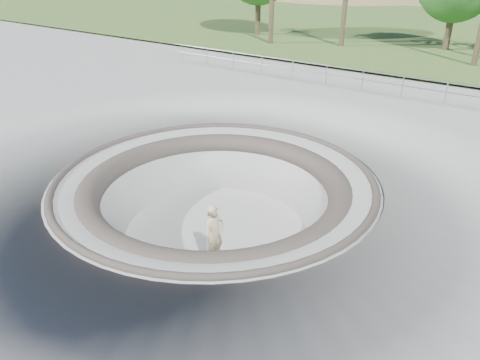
{
  "coord_description": "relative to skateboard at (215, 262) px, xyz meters",
  "views": [
    {
      "loc": [
        8.38,
        -10.44,
        6.56
      ],
      "look_at": [
        0.59,
        0.55,
        -0.1
      ],
      "focal_mm": 35.0,
      "sensor_mm": 36.0,
      "label": 1
    }
  ],
  "objects": [
    {
      "name": "skateboard",
      "position": [
        0.0,
        0.0,
        0.0
      ],
      "size": [
        0.92,
        0.42,
        0.09
      ],
      "color": "brown",
      "rests_on": "ground"
    },
    {
      "name": "safety_railing",
      "position": [
        -1.16,
        13.55,
        2.52
      ],
      "size": [
        25.0,
        0.06,
        1.03
      ],
      "color": "#979A9F",
      "rests_on": "ground"
    },
    {
      "name": "grass_strip",
      "position": [
        -1.16,
        35.55,
        2.05
      ],
      "size": [
        180.0,
        36.0,
        0.12
      ],
      "color": "#455F26",
      "rests_on": "ground"
    },
    {
      "name": "skate_bowl",
      "position": [
        -1.16,
        1.55,
        -0.0
      ],
      "size": [
        14.0,
        14.0,
        4.1
      ],
      "color": "#A7A8A2",
      "rests_on": "ground"
    },
    {
      "name": "skater",
      "position": [
        0.0,
        -0.0,
        0.98
      ],
      "size": [
        0.51,
        0.73,
        1.92
      ],
      "primitive_type": "imported",
      "rotation": [
        0.0,
        0.0,
        1.49
      ],
      "color": "tan",
      "rests_on": "skateboard"
    },
    {
      "name": "ground",
      "position": [
        -1.16,
        1.55,
        1.83
      ],
      "size": [
        180.0,
        180.0,
        0.0
      ],
      "primitive_type": "plane",
      "color": "#A7A8A2",
      "rests_on": "ground"
    }
  ]
}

